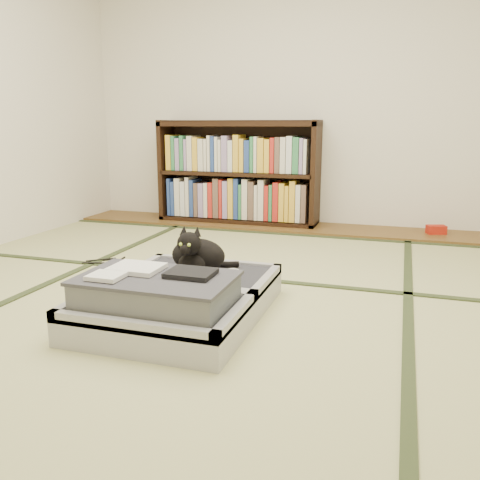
% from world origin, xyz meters
% --- Properties ---
extents(floor, '(4.50, 4.50, 0.00)m').
position_xyz_m(floor, '(0.00, 0.00, 0.00)').
color(floor, tan).
rests_on(floor, ground).
extents(wood_strip, '(4.00, 0.50, 0.02)m').
position_xyz_m(wood_strip, '(0.00, 2.00, 0.01)').
color(wood_strip, brown).
rests_on(wood_strip, ground).
extents(red_item, '(0.17, 0.13, 0.07)m').
position_xyz_m(red_item, '(1.22, 2.03, 0.06)').
color(red_item, '#AC1C0D').
rests_on(red_item, wood_strip).
extents(room_shell, '(4.50, 4.50, 4.50)m').
position_xyz_m(room_shell, '(0.00, 0.00, 1.46)').
color(room_shell, white).
rests_on(room_shell, ground).
extents(tatami_borders, '(4.00, 4.50, 0.01)m').
position_xyz_m(tatami_borders, '(0.00, 0.49, 0.00)').
color(tatami_borders, '#2D381E').
rests_on(tatami_borders, ground).
extents(bookcase, '(1.48, 0.34, 0.95)m').
position_xyz_m(bookcase, '(-0.52, 2.07, 0.45)').
color(bookcase, black).
rests_on(bookcase, wood_strip).
extents(suitcase, '(0.75, 1.00, 0.30)m').
position_xyz_m(suitcase, '(-0.05, -0.32, 0.10)').
color(suitcase, '#A0A0A5').
rests_on(suitcase, floor).
extents(cat, '(0.33, 0.34, 0.27)m').
position_xyz_m(cat, '(-0.07, -0.02, 0.24)').
color(cat, black).
rests_on(cat, suitcase).
extents(cable_coil, '(0.10, 0.10, 0.03)m').
position_xyz_m(cable_coil, '(0.11, 0.01, 0.16)').
color(cable_coil, white).
rests_on(cable_coil, suitcase).
extents(hanger, '(0.41, 0.23, 0.01)m').
position_xyz_m(hanger, '(-0.87, 0.46, 0.01)').
color(hanger, black).
rests_on(hanger, floor).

